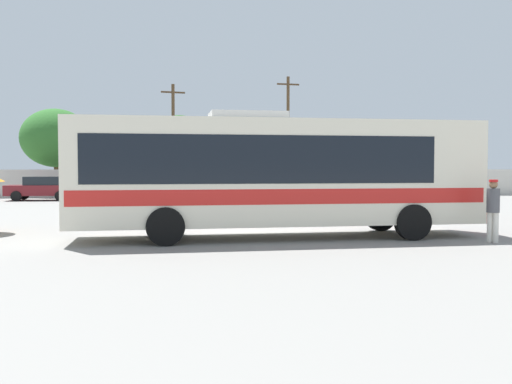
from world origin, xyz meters
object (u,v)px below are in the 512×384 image
(coach_bus_cream_red, at_px, (273,172))
(parked_car_second_grey, at_px, (128,188))
(parked_car_leftmost_maroon, at_px, (43,188))
(roadside_tree_midleft, at_px, (179,141))
(utility_pole_near, at_px, (173,138))
(utility_pole_far, at_px, (288,133))
(attendant_by_bus_door, at_px, (493,207))
(roadside_tree_left, at_px, (56,138))

(coach_bus_cream_red, height_order, parked_car_second_grey, coach_bus_cream_red)
(parked_car_leftmost_maroon, xyz_separation_m, roadside_tree_midleft, (8.41, 8.41, 3.38))
(parked_car_leftmost_maroon, bearing_deg, coach_bus_cream_red, -59.97)
(parked_car_leftmost_maroon, xyz_separation_m, parked_car_second_grey, (5.37, -0.29, 0.00))
(parked_car_second_grey, distance_m, utility_pole_near, 7.36)
(parked_car_leftmost_maroon, relative_size, utility_pole_far, 0.46)
(coach_bus_cream_red, relative_size, utility_pole_near, 1.47)
(attendant_by_bus_door, height_order, roadside_tree_left, roadside_tree_left)
(coach_bus_cream_red, height_order, attendant_by_bus_door, coach_bus_cream_red)
(roadside_tree_left, bearing_deg, parked_car_leftmost_maroon, -85.17)
(parked_car_leftmost_maroon, bearing_deg, utility_pole_near, 34.67)
(roadside_tree_left, bearing_deg, coach_bus_cream_red, -64.81)
(coach_bus_cream_red, bearing_deg, roadside_tree_left, 115.19)
(attendant_by_bus_door, distance_m, roadside_tree_midleft, 32.31)
(attendant_by_bus_door, distance_m, utility_pole_far, 29.55)
(attendant_by_bus_door, bearing_deg, utility_pole_far, 91.67)
(utility_pole_far, height_order, roadside_tree_left, utility_pole_far)
(roadside_tree_left, xyz_separation_m, roadside_tree_midleft, (8.90, 2.67, -0.07))
(parked_car_second_grey, relative_size, roadside_tree_midleft, 0.68)
(parked_car_second_grey, xyz_separation_m, roadside_tree_midleft, (3.04, 8.70, 3.38))
(attendant_by_bus_door, relative_size, parked_car_leftmost_maroon, 0.41)
(coach_bus_cream_red, bearing_deg, parked_car_second_grey, 107.83)
(utility_pole_near, relative_size, roadside_tree_midleft, 1.32)
(coach_bus_cream_red, height_order, roadside_tree_midleft, roadside_tree_midleft)
(parked_car_leftmost_maroon, relative_size, utility_pole_near, 0.52)
(coach_bus_cream_red, distance_m, utility_pole_far, 28.17)
(utility_pole_far, distance_m, roadside_tree_midleft, 8.73)
(coach_bus_cream_red, xyz_separation_m, roadside_tree_left, (-12.39, 26.33, 2.27))
(parked_car_second_grey, height_order, roadside_tree_midleft, roadside_tree_midleft)
(coach_bus_cream_red, height_order, parked_car_leftmost_maroon, coach_bus_cream_red)
(coach_bus_cream_red, relative_size, attendant_by_bus_door, 6.93)
(utility_pole_far, xyz_separation_m, roadside_tree_left, (-17.48, -1.23, -0.55))
(coach_bus_cream_red, xyz_separation_m, utility_pole_near, (-3.83, 26.17, 2.35))
(roadside_tree_left, relative_size, roadside_tree_midleft, 1.02)
(attendant_by_bus_door, xyz_separation_m, parked_car_second_grey, (-12.48, 22.03, -0.20))
(roadside_tree_left, bearing_deg, roadside_tree_midleft, 16.70)
(coach_bus_cream_red, relative_size, roadside_tree_midleft, 1.95)
(parked_car_leftmost_maroon, distance_m, roadside_tree_left, 6.72)
(utility_pole_far, bearing_deg, parked_car_leftmost_maroon, -157.71)
(coach_bus_cream_red, relative_size, roadside_tree_left, 1.91)
(parked_car_second_grey, bearing_deg, parked_car_leftmost_maroon, 176.91)
(roadside_tree_left, bearing_deg, utility_pole_far, 4.02)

